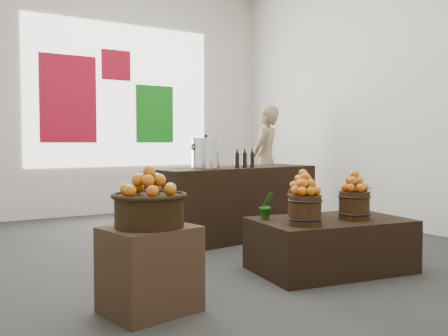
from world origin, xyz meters
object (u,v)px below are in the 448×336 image
display_table (330,245)px  stock_pot_left (206,154)px  crate (150,269)px  shopper (265,161)px  wicker_basket (149,211)px  counter (235,203)px

display_table → stock_pot_left: (-0.35, 1.73, 0.82)m
crate → shopper: size_ratio=0.34×
wicker_basket → display_table: wicker_basket is taller
counter → stock_pot_left: 0.76m
stock_pot_left → shopper: (1.86, 1.30, -0.17)m
display_table → stock_pot_left: stock_pot_left is taller
counter → shopper: 1.94m
wicker_basket → shopper: shopper is taller
crate → shopper: shopper is taller
crate → wicker_basket: wicker_basket is taller
wicker_basket → counter: (2.00, 1.94, -0.27)m
wicker_basket → counter: counter is taller
crate → counter: size_ratio=0.28×
crate → stock_pot_left: stock_pot_left is taller
display_table → counter: bearing=96.1°
counter → shopper: (1.42, 1.26, 0.45)m
shopper → counter: bearing=9.4°
crate → shopper: (3.42, 3.20, 0.59)m
display_table → counter: 1.80m
counter → shopper: bearing=35.4°
wicker_basket → shopper: bearing=43.1°
counter → stock_pot_left: bearing=-180.0°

